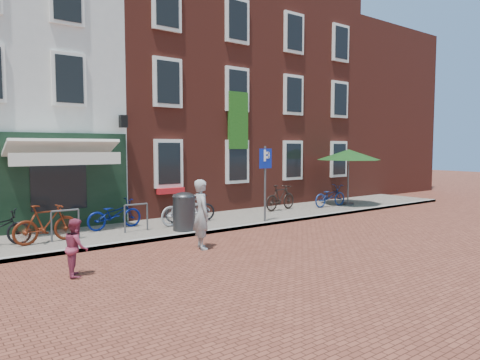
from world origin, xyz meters
TOP-DOWN VIEW (x-y plane):
  - ground at (0.00, 0.00)m, footprint 80.00×80.00m
  - sidewalk at (1.00, 1.50)m, footprint 24.00×3.00m
  - building_brick_mid at (2.00, 7.00)m, footprint 6.00×8.00m
  - building_brick_right at (8.00, 7.00)m, footprint 6.00×8.00m
  - filler_right at (14.50, 7.00)m, footprint 7.00×8.00m
  - litter_bin at (-0.28, 0.53)m, footprint 0.66×0.66m
  - parking_sign at (2.64, 0.24)m, footprint 0.50×0.08m
  - parasol at (8.19, 1.30)m, footprint 2.68×2.68m
  - woman at (-0.88, -1.43)m, footprint 0.58×0.73m
  - boy at (-4.13, -1.90)m, footprint 0.55×0.64m
  - bicycle_1 at (-3.98, 1.18)m, footprint 1.72×0.70m
  - bicycle_2 at (-1.86, 1.97)m, footprint 1.76×0.73m
  - bicycle_3 at (0.15, 1.33)m, footprint 1.71×0.65m
  - bicycle_4 at (0.61, 1.67)m, footprint 1.80×0.89m
  - bicycle_5 at (4.78, 1.84)m, footprint 1.72×0.68m
  - bicycle_6 at (7.11, 1.35)m, footprint 1.73×0.64m

SIDE VIEW (x-z plane):
  - ground at x=0.00m, z-range 0.00..0.00m
  - sidewalk at x=1.00m, z-range 0.00..0.10m
  - bicycle_2 at x=-1.86m, z-range 0.10..1.00m
  - bicycle_4 at x=0.61m, z-range 0.10..1.00m
  - bicycle_6 at x=7.11m, z-range 0.10..1.00m
  - boy at x=-4.13m, z-range 0.00..1.16m
  - bicycle_1 at x=-3.98m, z-range 0.10..1.10m
  - bicycle_3 at x=0.15m, z-range 0.10..1.10m
  - bicycle_5 at x=4.78m, z-range 0.10..1.10m
  - litter_bin at x=-0.28m, z-range 0.12..1.34m
  - woman at x=-0.88m, z-range 0.00..1.76m
  - parking_sign at x=2.64m, z-range 0.53..3.05m
  - parasol at x=8.19m, z-range 1.10..3.57m
  - filler_right at x=14.50m, z-range 0.00..9.00m
  - building_brick_mid at x=2.00m, z-range 0.00..10.00m
  - building_brick_right at x=8.00m, z-range 0.00..10.00m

